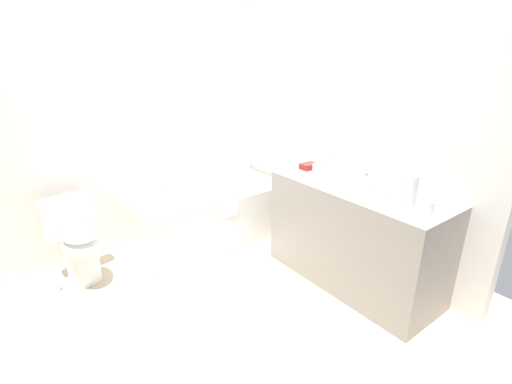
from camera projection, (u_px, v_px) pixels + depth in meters
name	position (u px, v px, depth m)	size (l,w,h in m)	color
ground_plane	(192.00, 305.00, 2.85)	(4.02, 4.02, 0.00)	#C1AD8E
wall_back_tiled	(116.00, 126.00, 3.38)	(3.42, 0.10, 2.35)	silver
wall_right_mirror	(341.00, 127.00, 3.31)	(0.10, 2.87, 2.35)	silver
bathtub	(208.00, 213.00, 3.77)	(1.51, 0.74, 1.29)	silver
toilet	(78.00, 241.00, 3.06)	(0.40, 0.51, 0.71)	white
vanity_counter	(354.00, 236.00, 3.01)	(0.57, 1.41, 0.84)	gray
sink_basin	(351.00, 182.00, 2.88)	(0.30, 0.30, 0.06)	white
sink_faucet	(366.00, 177.00, 2.98)	(0.11, 0.15, 0.08)	#B1B1B6
water_bottle_0	(412.00, 192.00, 2.44)	(0.07, 0.07, 0.25)	silver
water_bottle_1	(406.00, 187.00, 2.54)	(0.06, 0.06, 0.23)	silver
water_bottle_2	(331.00, 164.00, 3.07)	(0.06, 0.06, 0.21)	silver
drinking_glass_0	(429.00, 207.00, 2.39)	(0.07, 0.07, 0.08)	white
drinking_glass_1	(376.00, 187.00, 2.72)	(0.07, 0.07, 0.10)	white
drinking_glass_2	(385.00, 194.00, 2.61)	(0.07, 0.07, 0.08)	white
drinking_glass_3	(317.00, 169.00, 3.13)	(0.07, 0.07, 0.08)	white
amenity_basket	(308.00, 166.00, 3.28)	(0.14, 0.10, 0.05)	maroon
bath_mat	(228.00, 269.00, 3.31)	(0.67, 0.42, 0.01)	white
toilet_paper_roll	(52.00, 286.00, 2.99)	(0.11, 0.11, 0.11)	white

